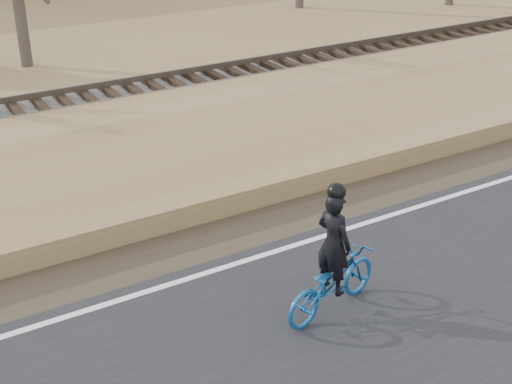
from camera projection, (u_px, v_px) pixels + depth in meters
ground at (449, 206)px, 13.59m from camera, size 120.00×120.00×0.00m
edge_line at (442, 199)px, 13.71m from camera, size 120.00×0.12×0.01m
shoulder at (406, 182)px, 14.50m from camera, size 120.00×1.60×0.04m
embankment at (321, 128)px, 16.73m from camera, size 120.00×5.00×0.44m
ballast at (240, 86)px, 19.65m from camera, size 120.00×3.00×0.45m
railroad at (240, 75)px, 19.52m from camera, size 120.00×2.40×0.29m
cyclist at (332, 272)px, 10.18m from camera, size 1.93×1.06×2.06m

